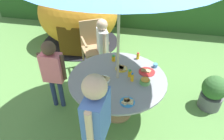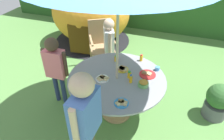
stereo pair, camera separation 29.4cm
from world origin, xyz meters
name	(u,v)px [view 2 (the right image)]	position (x,y,z in m)	size (l,w,h in m)	color
ground_plane	(116,113)	(0.00, 0.00, -0.01)	(10.00, 10.00, 0.02)	#548442
garden_table	(117,85)	(0.00, 0.00, 0.59)	(1.40, 1.40, 0.72)	tan
wooden_chair	(101,43)	(-0.71, 1.17, 0.57)	(0.63, 0.63, 1.01)	tan
dome_tent	(91,13)	(-1.38, 2.21, 0.74)	(2.10, 2.10, 1.50)	orange
potted_plant	(218,101)	(1.47, 0.46, 0.31)	(0.39, 0.39, 0.60)	#595960
child_in_white_shirt	(109,41)	(-0.47, 0.96, 0.75)	(0.28, 0.37, 1.17)	navy
child_in_pink_shirt	(55,64)	(-0.98, -0.03, 0.77)	(0.41, 0.20, 1.20)	navy
child_in_blue_shirt	(85,114)	(-0.04, -0.93, 0.91)	(0.24, 0.48, 1.43)	brown
snack_bowl	(143,84)	(0.39, -0.05, 0.76)	(0.14, 0.14, 0.08)	#66B259
plate_center_back	(122,103)	(0.21, -0.47, 0.73)	(0.18, 0.18, 0.03)	#338CD8
plate_mid_left	(102,78)	(-0.18, -0.09, 0.73)	(0.19, 0.19, 0.03)	white
plate_mid_right	(147,74)	(0.39, 0.22, 0.73)	(0.24, 0.24, 0.03)	red
plate_near_left	(122,69)	(0.02, 0.22, 0.73)	(0.18, 0.18, 0.03)	yellow
juice_bottle_near_right	(141,58)	(0.23, 0.56, 0.77)	(0.05, 0.05, 0.11)	yellow
juice_bottle_far_left	(116,58)	(-0.15, 0.42, 0.76)	(0.06, 0.06, 0.10)	yellow
juice_bottle_far_right	(129,75)	(0.16, 0.07, 0.77)	(0.05, 0.05, 0.11)	yellow
juice_bottle_center_front	(131,79)	(0.21, -0.03, 0.78)	(0.04, 0.04, 0.13)	yellow
cup_near	(157,69)	(0.51, 0.38, 0.75)	(0.07, 0.07, 0.06)	#4C99D8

